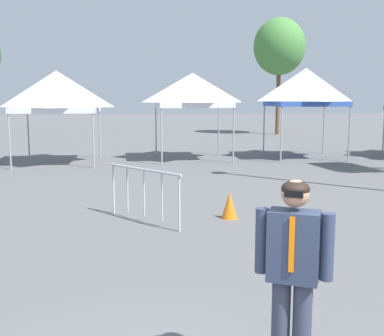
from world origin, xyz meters
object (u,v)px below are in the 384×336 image
at_px(canopy_tent_behind_left, 57,92).
at_px(tree_behind_tents_center, 279,47).
at_px(canopy_tent_behind_center, 192,90).
at_px(crowd_barrier_mid_lot, 144,184).
at_px(traffic_cone_lot_center, 230,205).
at_px(person_foreground, 293,267).
at_px(canopy_tent_center, 306,87).

xyz_separation_m(canopy_tent_behind_left, tree_behind_tents_center, (12.47, 12.91, 3.09)).
bearing_deg(canopy_tent_behind_center, crowd_barrier_mid_lot, -102.84).
bearing_deg(crowd_barrier_mid_lot, traffic_cone_lot_center, 1.96).
bearing_deg(person_foreground, traffic_cone_lot_center, 83.59).
height_order(person_foreground, traffic_cone_lot_center, person_foreground).
height_order(person_foreground, crowd_barrier_mid_lot, person_foreground).
bearing_deg(person_foreground, canopy_tent_behind_left, 105.39).
distance_m(canopy_tent_behind_left, tree_behind_tents_center, 18.22).
height_order(canopy_tent_behind_center, traffic_cone_lot_center, canopy_tent_behind_center).
bearing_deg(canopy_tent_behind_left, traffic_cone_lot_center, -62.58).
distance_m(person_foreground, tree_behind_tents_center, 29.22).
relative_size(person_foreground, traffic_cone_lot_center, 3.25).
xyz_separation_m(canopy_tent_behind_center, tree_behind_tents_center, (7.34, 12.35, 3.02)).
relative_size(canopy_tent_behind_center, crowd_barrier_mid_lot, 2.04).
distance_m(canopy_tent_behind_center, person_foreground, 15.36).
bearing_deg(traffic_cone_lot_center, canopy_tent_center, 61.89).
bearing_deg(canopy_tent_behind_center, tree_behind_tents_center, 59.26).
relative_size(canopy_tent_behind_left, canopy_tent_behind_center, 1.01).
height_order(canopy_tent_center, crowd_barrier_mid_lot, canopy_tent_center).
xyz_separation_m(canopy_tent_center, traffic_cone_lot_center, (-5.04, -9.44, -2.59)).
bearing_deg(traffic_cone_lot_center, person_foreground, -96.41).
bearing_deg(crowd_barrier_mid_lot, canopy_tent_center, 54.49).
height_order(person_foreground, tree_behind_tents_center, tree_behind_tents_center).
relative_size(tree_behind_tents_center, traffic_cone_lot_center, 13.95).
relative_size(canopy_tent_behind_center, traffic_cone_lot_center, 6.22).
height_order(tree_behind_tents_center, crowd_barrier_mid_lot, tree_behind_tents_center).
bearing_deg(canopy_tent_center, canopy_tent_behind_center, 178.38).
height_order(canopy_tent_behind_center, crowd_barrier_mid_lot, canopy_tent_behind_center).
bearing_deg(crowd_barrier_mid_lot, tree_behind_tents_center, 66.54).
relative_size(canopy_tent_behind_left, canopy_tent_center, 0.95).
distance_m(canopy_tent_behind_center, traffic_cone_lot_center, 9.89).
distance_m(crowd_barrier_mid_lot, traffic_cone_lot_center, 1.80).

